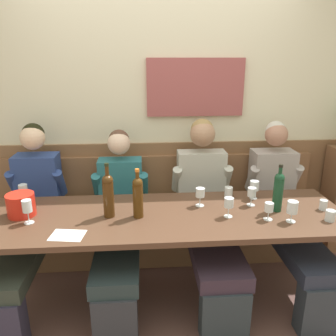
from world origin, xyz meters
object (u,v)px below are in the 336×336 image
(person_right_seat, at_px, (284,205))
(water_tumbler_right, at_px, (229,192))
(ice_bucket, at_px, (21,205))
(wine_glass_mid_left, at_px, (254,187))
(wine_glass_mid_right, at_px, (292,208))
(wine_glass_by_bottle, at_px, (229,203))
(wine_glass_center_rear, at_px, (252,193))
(person_center_right_seat, at_px, (119,217))
(wine_glass_center_front, at_px, (27,207))
(water_tumbler_center, at_px, (330,216))
(person_left_seat, at_px, (29,213))
(person_center_left_seat, at_px, (207,208))
(water_tumbler_left, at_px, (323,205))
(wine_bottle_amber_mid, at_px, (108,194))
(wall_bench, at_px, (159,228))
(wine_bottle_clear_water, at_px, (278,191))
(wine_glass_right_end, at_px, (23,190))
(dining_table, at_px, (164,223))
(wine_bottle_green_tall, at_px, (138,196))
(wine_glass_left_end, at_px, (200,194))
(wine_glass_near_bucket, at_px, (269,208))

(person_right_seat, xyz_separation_m, water_tumbler_right, (-0.50, -0.06, 0.16))
(ice_bucket, xyz_separation_m, water_tumbler_right, (1.54, 0.21, -0.04))
(wine_glass_mid_left, height_order, wine_glass_mid_right, wine_glass_mid_right)
(wine_glass_by_bottle, distance_m, wine_glass_center_rear, 0.28)
(person_center_right_seat, distance_m, wine_glass_center_front, 0.72)
(wine_glass_mid_left, bearing_deg, wine_glass_mid_right, -72.35)
(water_tumbler_center, xyz_separation_m, water_tumbler_right, (-0.59, 0.46, 0.01))
(person_left_seat, distance_m, person_center_left_seat, 1.43)
(water_tumbler_right, bearing_deg, person_right_seat, 6.39)
(wine_glass_center_rear, xyz_separation_m, water_tumbler_center, (0.46, -0.29, -0.06))
(person_left_seat, bearing_deg, water_tumbler_left, -8.53)
(wine_bottle_amber_mid, distance_m, wine_glass_center_rear, 1.06)
(wall_bench, relative_size, wine_bottle_clear_water, 8.30)
(wall_bench, distance_m, wine_glass_by_bottle, 1.03)
(wine_glass_center_front, xyz_separation_m, water_tumbler_right, (1.46, 0.33, -0.07))
(wall_bench, relative_size, wine_bottle_amber_mid, 7.47)
(wine_glass_by_bottle, bearing_deg, person_center_left_seat, 101.03)
(wall_bench, relative_size, wine_glass_right_end, 20.75)
(person_center_right_seat, bearing_deg, dining_table, -39.93)
(wine_glass_center_rear, bearing_deg, person_center_left_seat, 145.46)
(wine_bottle_clear_water, xyz_separation_m, water_tumbler_left, (0.35, -0.01, -0.12))
(wine_bottle_clear_water, bearing_deg, wine_bottle_green_tall, -178.47)
(wine_glass_center_rear, xyz_separation_m, wine_glass_mid_right, (0.19, -0.28, 0.01))
(wine_bottle_amber_mid, xyz_separation_m, water_tumbler_center, (1.52, -0.18, -0.13))
(person_center_left_seat, height_order, wine_glass_by_bottle, person_center_left_seat)
(person_left_seat, bearing_deg, wine_glass_left_end, -8.40)
(wine_glass_left_end, bearing_deg, wine_glass_by_bottle, -49.45)
(dining_table, distance_m, water_tumbler_left, 1.18)
(person_center_right_seat, xyz_separation_m, wine_bottle_amber_mid, (-0.04, -0.29, 0.32))
(dining_table, relative_size, wine_bottle_green_tall, 7.40)
(wine_glass_by_bottle, height_order, wine_glass_right_end, wine_glass_by_bottle)
(wine_glass_near_bucket, distance_m, wine_glass_center_front, 1.64)
(wine_glass_near_bucket, distance_m, wine_glass_mid_left, 0.37)
(wine_glass_mid_left, bearing_deg, wine_glass_right_end, 177.74)
(wine_glass_center_front, relative_size, water_tumbler_right, 1.92)
(person_right_seat, height_order, water_tumbler_right, person_right_seat)
(wine_glass_center_front, bearing_deg, wine_glass_near_bucket, -2.54)
(wine_bottle_clear_water, bearing_deg, person_center_left_seat, 145.95)
(wine_bottle_amber_mid, bearing_deg, wine_glass_right_end, 155.96)
(wine_glass_near_bucket, relative_size, wine_glass_mid_left, 0.86)
(wine_glass_center_rear, bearing_deg, wall_bench, 140.70)
(wine_glass_by_bottle, height_order, water_tumbler_left, wine_glass_by_bottle)
(wine_glass_near_bucket, bearing_deg, wine_glass_center_rear, 100.54)
(wine_bottle_clear_water, distance_m, wine_glass_mid_right, 0.19)
(wine_bottle_clear_water, relative_size, water_tumbler_right, 4.05)
(wine_glass_center_front, height_order, wine_glass_mid_right, wine_glass_center_front)
(wine_glass_left_end, relative_size, wine_glass_mid_left, 0.97)
(person_right_seat, relative_size, wine_glass_by_bottle, 9.00)
(wine_glass_near_bucket, bearing_deg, person_center_right_seat, 158.24)
(dining_table, relative_size, wine_glass_mid_left, 17.93)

